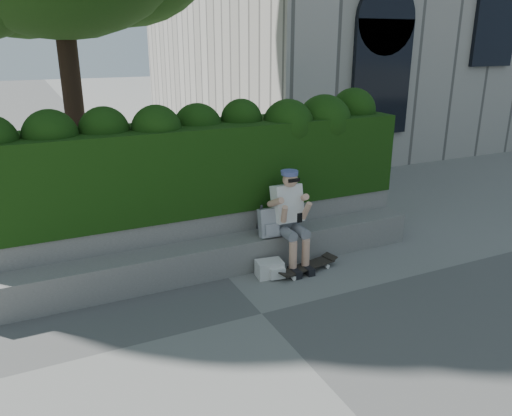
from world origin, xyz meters
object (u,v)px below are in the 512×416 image
person (289,215)px  skateboard (307,267)px  backpack_plaid (269,223)px  backpack_ground (269,269)px

person → skateboard: 0.76m
person → backpack_plaid: person is taller
person → backpack_ground: person is taller
skateboard → backpack_plaid: 0.80m
skateboard → backpack_ground: bearing=158.4°
backpack_plaid → backpack_ground: (-0.14, -0.32, -0.54)m
person → backpack_ground: bearing=-150.8°
person → skateboard: bearing=-71.6°
backpack_ground → backpack_plaid: bearing=73.0°
skateboard → person: bearing=97.0°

